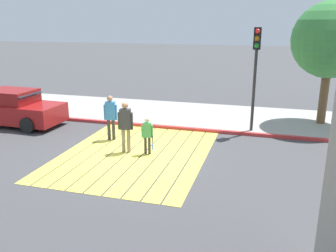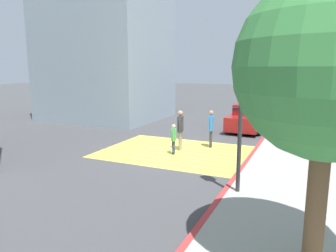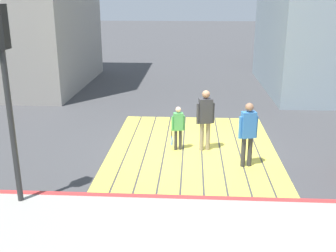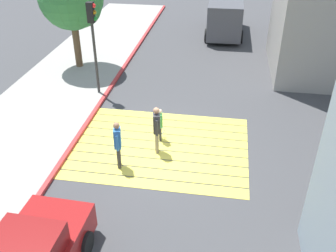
{
  "view_description": "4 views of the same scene",
  "coord_description": "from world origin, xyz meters",
  "px_view_note": "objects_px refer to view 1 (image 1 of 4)",
  "views": [
    {
      "loc": [
        10.92,
        4.34,
        4.46
      ],
      "look_at": [
        -0.67,
        1.01,
        0.91
      ],
      "focal_mm": 38.18,
      "sensor_mm": 36.0,
      "label": 1
    },
    {
      "loc": [
        -5.42,
        12.68,
        3.7
      ],
      "look_at": [
        0.32,
        0.1,
        1.17
      ],
      "focal_mm": 34.0,
      "sensor_mm": 36.0,
      "label": 2
    },
    {
      "loc": [
        -11.28,
        0.05,
        4.42
      ],
      "look_at": [
        -0.11,
        0.72,
        0.75
      ],
      "focal_mm": 43.16,
      "sensor_mm": 36.0,
      "label": 3
    },
    {
      "loc": [
        2.1,
        -11.46,
        8.06
      ],
      "look_at": [
        0.29,
        -0.18,
        1.02
      ],
      "focal_mm": 40.54,
      "sensor_mm": 36.0,
      "label": 4
    }
  ],
  "objects_px": {
    "pedestrian_adult_trailing": "(126,123)",
    "pedestrian_child_with_racket": "(147,134)",
    "car_parked_near_curb": "(14,109)",
    "street_tree": "(329,42)",
    "pedestrian_adult_lead": "(111,114)",
    "traffic_light_corner": "(256,59)"
  },
  "relations": [
    {
      "from": "car_parked_near_curb",
      "to": "traffic_light_corner",
      "type": "relative_size",
      "value": 1.03
    },
    {
      "from": "traffic_light_corner",
      "to": "pedestrian_adult_trailing",
      "type": "bearing_deg",
      "value": -49.56
    },
    {
      "from": "car_parked_near_curb",
      "to": "pedestrian_adult_trailing",
      "type": "bearing_deg",
      "value": 72.59
    },
    {
      "from": "pedestrian_child_with_racket",
      "to": "street_tree",
      "type": "bearing_deg",
      "value": 131.37
    },
    {
      "from": "car_parked_near_curb",
      "to": "pedestrian_child_with_racket",
      "type": "distance_m",
      "value": 7.17
    },
    {
      "from": "pedestrian_adult_trailing",
      "to": "pedestrian_child_with_racket",
      "type": "height_order",
      "value": "pedestrian_adult_trailing"
    },
    {
      "from": "pedestrian_adult_trailing",
      "to": "car_parked_near_curb",
      "type": "bearing_deg",
      "value": -107.41
    },
    {
      "from": "street_tree",
      "to": "pedestrian_child_with_racket",
      "type": "relative_size",
      "value": 4.01
    },
    {
      "from": "street_tree",
      "to": "pedestrian_adult_lead",
      "type": "relative_size",
      "value": 3.02
    },
    {
      "from": "traffic_light_corner",
      "to": "pedestrian_adult_trailing",
      "type": "xyz_separation_m",
      "value": [
        3.5,
        -4.1,
        -1.98
      ]
    },
    {
      "from": "street_tree",
      "to": "pedestrian_adult_lead",
      "type": "distance_m",
      "value": 9.47
    },
    {
      "from": "street_tree",
      "to": "pedestrian_adult_lead",
      "type": "bearing_deg",
      "value": -61.7
    },
    {
      "from": "traffic_light_corner",
      "to": "street_tree",
      "type": "bearing_deg",
      "value": 124.28
    },
    {
      "from": "pedestrian_adult_lead",
      "to": "pedestrian_child_with_racket",
      "type": "xyz_separation_m",
      "value": [
        1.1,
        1.87,
        -0.28
      ]
    },
    {
      "from": "street_tree",
      "to": "pedestrian_child_with_racket",
      "type": "distance_m",
      "value": 8.68
    },
    {
      "from": "pedestrian_child_with_racket",
      "to": "pedestrian_adult_trailing",
      "type": "bearing_deg",
      "value": -88.74
    },
    {
      "from": "pedestrian_adult_lead",
      "to": "pedestrian_adult_trailing",
      "type": "xyz_separation_m",
      "value": [
        1.11,
        1.08,
        0.03
      ]
    },
    {
      "from": "pedestrian_adult_lead",
      "to": "pedestrian_child_with_racket",
      "type": "distance_m",
      "value": 2.19
    },
    {
      "from": "car_parked_near_curb",
      "to": "pedestrian_child_with_racket",
      "type": "bearing_deg",
      "value": 74.62
    },
    {
      "from": "traffic_light_corner",
      "to": "pedestrian_adult_lead",
      "type": "relative_size",
      "value": 2.41
    },
    {
      "from": "pedestrian_child_with_racket",
      "to": "traffic_light_corner",
      "type": "bearing_deg",
      "value": 136.43
    },
    {
      "from": "pedestrian_child_with_racket",
      "to": "pedestrian_adult_lead",
      "type": "bearing_deg",
      "value": -120.32
    }
  ]
}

